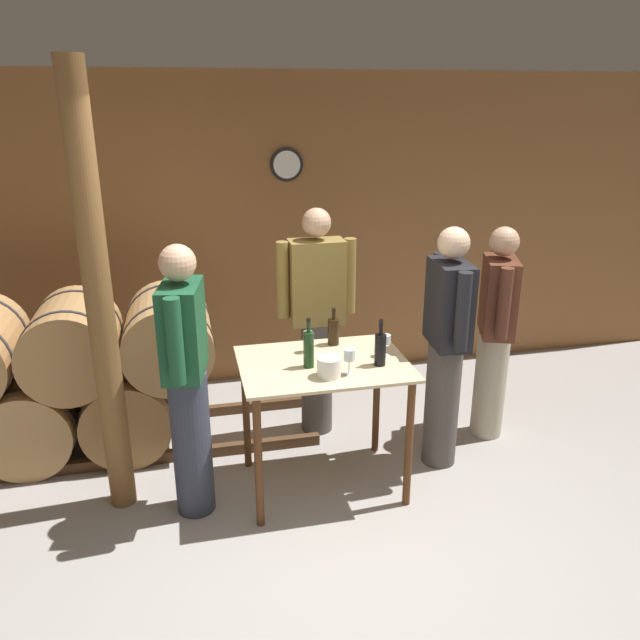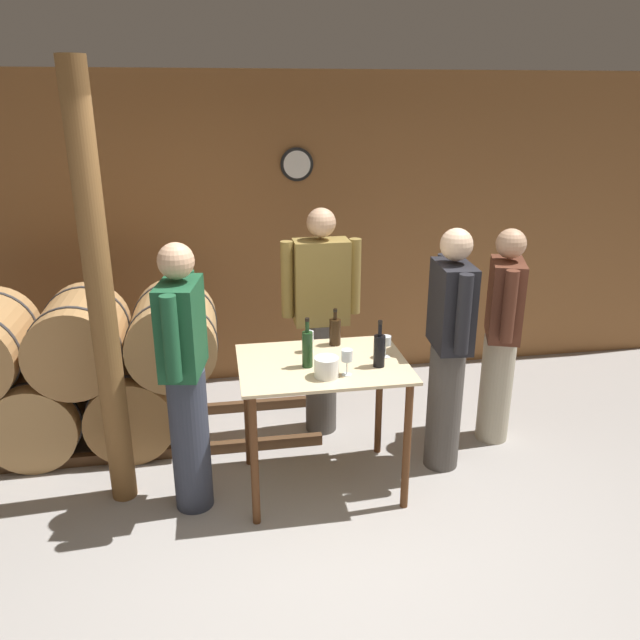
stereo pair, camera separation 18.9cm
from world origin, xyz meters
The scene contains 16 objects.
ground_plane centered at (0.00, 0.00, 0.00)m, with size 14.00×14.00×0.00m, color #9E9993.
back_wall centered at (0.00, 2.59, 1.35)m, with size 8.40×0.08×2.70m.
barrel_rack centered at (-1.81, 1.57, 0.57)m, with size 4.08×0.78×1.18m.
tasting_table centered at (-0.02, 0.74, 0.74)m, with size 1.07×0.79×0.90m.
wooden_post centered at (-1.33, 0.84, 1.35)m, with size 0.16×0.16×2.70m.
wine_bottle_far_left centered at (-0.12, 0.70, 1.03)m, with size 0.07×0.07×0.32m.
wine_bottle_left centered at (0.12, 1.02, 1.00)m, with size 0.08×0.08×0.26m.
wine_bottle_center centered at (0.32, 0.63, 1.01)m, with size 0.07×0.07×0.30m.
wine_glass_near_left centered at (-0.08, 0.93, 1.00)m, with size 0.06×0.06×0.14m.
wine_glass_near_center centered at (0.09, 0.53, 1.02)m, with size 0.07×0.07×0.16m.
wine_glass_near_right centered at (0.40, 0.76, 1.01)m, with size 0.07×0.07×0.14m.
ice_bucket centered at (-0.03, 0.53, 0.96)m, with size 0.15×0.15×0.12m.
person_host centered at (-0.87, 0.66, 0.91)m, with size 0.29×0.58×1.73m.
person_visitor_with_scarf centered at (0.10, 1.49, 0.93)m, with size 0.59×0.24×1.75m.
person_visitor_bearded centered at (1.38, 1.13, 0.86)m, with size 0.34×0.56×1.63m.
person_visitor_near_door centered at (0.86, 0.84, 0.91)m, with size 0.25×0.59×1.71m.
Camera 1 is at (-0.84, -2.79, 2.50)m, focal length 35.00 mm.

